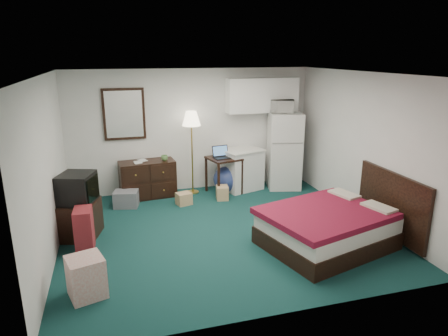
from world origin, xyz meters
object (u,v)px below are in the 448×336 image
object	(u,v)px
fridge	(284,151)
tv_stand	(79,219)
floor_lamp	(192,153)
dresser	(148,179)
kitchen_counter	(242,170)
desk	(224,175)
suitcase	(84,230)
bed	(327,228)

from	to	relation	value
fridge	tv_stand	distance (m)	4.33
fridge	floor_lamp	bearing A→B (deg)	-171.17
dresser	floor_lamp	bearing A→B (deg)	-5.76
kitchen_counter	tv_stand	distance (m)	3.50
dresser	desk	distance (m)	1.54
fridge	tv_stand	xyz separation A→B (m)	(-4.08, -1.36, -0.52)
dresser	desk	xyz separation A→B (m)	(1.53, -0.20, 0.01)
suitcase	bed	bearing A→B (deg)	-11.44
bed	dresser	bearing A→B (deg)	113.63
dresser	floor_lamp	xyz separation A→B (m)	(0.91, -0.01, 0.48)
dresser	fridge	bearing A→B (deg)	-8.57
desk	fridge	distance (m)	1.41
floor_lamp	desk	xyz separation A→B (m)	(0.61, -0.18, -0.47)
floor_lamp	fridge	world-z (taller)	floor_lamp
dresser	suitcase	xyz separation A→B (m)	(-1.11, -2.05, -0.05)
dresser	bed	world-z (taller)	dresser
floor_lamp	kitchen_counter	distance (m)	1.14
kitchen_counter	tv_stand	size ratio (longest dim) A/B	1.34
dresser	floor_lamp	world-z (taller)	floor_lamp
dresser	fridge	xyz separation A→B (m)	(2.87, -0.18, 0.43)
desk	kitchen_counter	distance (m)	0.46
floor_lamp	bed	bearing A→B (deg)	-63.57
desk	suitcase	xyz separation A→B (m)	(-2.64, -1.85, -0.06)
desk	kitchen_counter	size ratio (longest dim) A/B	0.91
fridge	suitcase	xyz separation A→B (m)	(-3.98, -1.87, -0.48)
floor_lamp	suitcase	world-z (taller)	floor_lamp
bed	suitcase	bearing A→B (deg)	150.77
suitcase	tv_stand	bearing A→B (deg)	103.72
bed	suitcase	xyz separation A→B (m)	(-3.46, 0.85, 0.04)
floor_lamp	fridge	distance (m)	1.96
desk	suitcase	bearing A→B (deg)	-158.80
floor_lamp	desk	bearing A→B (deg)	-16.67
desk	tv_stand	distance (m)	3.05
kitchen_counter	tv_stand	bearing A→B (deg)	-172.69
dresser	suitcase	size ratio (longest dim) A/B	1.68
kitchen_counter	suitcase	bearing A→B (deg)	-164.73
fridge	bed	world-z (taller)	fridge
desk	tv_stand	bearing A→B (deg)	-167.79
kitchen_counter	desk	bearing A→B (deg)	178.61
suitcase	dresser	bearing A→B (deg)	63.82
desk	bed	distance (m)	2.83
fridge	tv_stand	world-z (taller)	fridge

